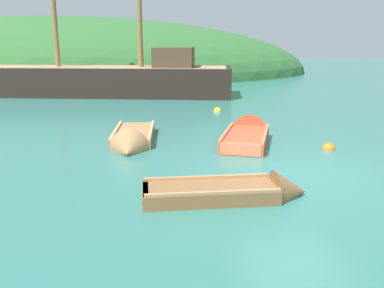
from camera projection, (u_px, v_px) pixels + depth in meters
ground_plane at (298, 175)px, 9.48m from camera, size 120.00×120.00×0.00m
shore_hill at (68, 75)px, 37.57m from camera, size 47.71×24.33×10.66m
sailing_ship at (107, 85)px, 23.60m from camera, size 17.25×8.28×11.17m
rowboat_outer_left at (237, 194)px, 8.04m from camera, size 3.42×1.42×0.93m
rowboat_center at (247, 137)px, 12.74m from camera, size 2.63×3.45×1.19m
rowboat_outer_right at (132, 141)px, 12.29m from camera, size 1.87×3.64×1.15m
buoy_yellow at (217, 111)px, 18.16m from camera, size 0.36×0.36×0.36m
buoy_orange at (329, 149)px, 11.75m from camera, size 0.39×0.39×0.39m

